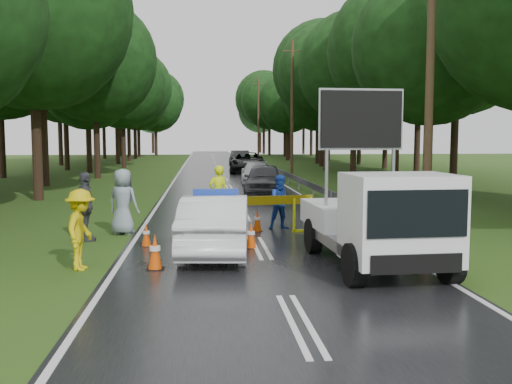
{
  "coord_description": "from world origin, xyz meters",
  "views": [
    {
      "loc": [
        -1.45,
        -14.4,
        2.86
      ],
      "look_at": [
        0.04,
        1.68,
        1.3
      ],
      "focal_mm": 40.0,
      "sensor_mm": 36.0,
      "label": 1
    }
  ],
  "objects": [
    {
      "name": "cone_far",
      "position": [
        0.17,
        2.58,
        0.33
      ],
      "size": [
        0.32,
        0.32,
        0.69
      ],
      "color": "black",
      "rests_on": "ground"
    },
    {
      "name": "cone_center",
      "position": [
        -0.24,
        0.0,
        0.33
      ],
      "size": [
        0.32,
        0.32,
        0.68
      ],
      "color": "black",
      "rests_on": "ground"
    },
    {
      "name": "civilian",
      "position": [
        0.96,
        3.0,
        0.85
      ],
      "size": [
        0.89,
        0.72,
        1.69
      ],
      "primitive_type": "imported",
      "rotation": [
        0.0,
        0.0,
        0.11
      ],
      "color": "#183B9E",
      "rests_on": "ground"
    },
    {
      "name": "work_truck",
      "position": [
        2.3,
        -2.52,
        1.07
      ],
      "size": [
        2.42,
        5.04,
        3.94
      ],
      "rotation": [
        0.0,
        0.0,
        0.05
      ],
      "color": "gray",
      "rests_on": "ground"
    },
    {
      "name": "cone_right",
      "position": [
        3.12,
        2.28,
        0.37
      ],
      "size": [
        0.37,
        0.37,
        0.77
      ],
      "color": "black",
      "rests_on": "ground"
    },
    {
      "name": "cone_left_mid",
      "position": [
        -2.95,
        0.5,
        0.31
      ],
      "size": [
        0.3,
        0.3,
        0.63
      ],
      "color": "black",
      "rests_on": "ground"
    },
    {
      "name": "officer",
      "position": [
        -0.95,
        5.0,
        0.95
      ],
      "size": [
        0.82,
        0.7,
        1.9
      ],
      "primitive_type": "imported",
      "rotation": [
        0.0,
        0.0,
        3.57
      ],
      "color": "#E0FF0D",
      "rests_on": "ground"
    },
    {
      "name": "cone_near_left",
      "position": [
        -2.5,
        -2.17,
        0.39
      ],
      "size": [
        0.38,
        0.38,
        0.8
      ],
      "color": "black",
      "rests_on": "ground"
    },
    {
      "name": "guardrail",
      "position": [
        3.7,
        29.67,
        0.55
      ],
      "size": [
        0.12,
        60.06,
        0.7
      ],
      "color": "gray",
      "rests_on": "ground"
    },
    {
      "name": "police_sedan",
      "position": [
        -1.16,
        -0.66,
        0.73
      ],
      "size": [
        1.89,
        4.52,
        1.6
      ],
      "rotation": [
        0.0,
        0.0,
        3.06
      ],
      "color": "white",
      "rests_on": "ground"
    },
    {
      "name": "utility_pole_near",
      "position": [
        5.2,
        2.0,
        5.06
      ],
      "size": [
        1.4,
        0.24,
        10.0
      ],
      "color": "#4D3223",
      "rests_on": "ground"
    },
    {
      "name": "utility_pole_far",
      "position": [
        5.2,
        54.0,
        5.06
      ],
      "size": [
        1.4,
        0.24,
        10.0
      ],
      "color": "#4D3223",
      "rests_on": "ground"
    },
    {
      "name": "road",
      "position": [
        0.0,
        30.0,
        0.01
      ],
      "size": [
        7.0,
        140.0,
        0.02
      ],
      "primitive_type": "cube",
      "color": "black",
      "rests_on": "ground"
    },
    {
      "name": "queue_car_fourth",
      "position": [
        2.06,
        40.17,
        0.78
      ],
      "size": [
        2.28,
        4.94,
        1.57
      ],
      "primitive_type": "imported",
      "rotation": [
        0.0,
        0.0,
        -0.13
      ],
      "color": "#383A3E",
      "rests_on": "ground"
    },
    {
      "name": "bystander_right",
      "position": [
        -3.8,
        2.5,
        0.97
      ],
      "size": [
        1.11,
        0.94,
        1.94
      ],
      "primitive_type": "imported",
      "rotation": [
        0.0,
        0.0,
        2.74
      ],
      "color": "gray",
      "rests_on": "ground"
    },
    {
      "name": "queue_car_first",
      "position": [
        1.5,
        13.14,
        0.79
      ],
      "size": [
        2.43,
        4.82,
        1.57
      ],
      "primitive_type": "imported",
      "rotation": [
        0.0,
        0.0,
        -0.13
      ],
      "color": "#3A3B41",
      "rests_on": "ground"
    },
    {
      "name": "queue_car_third",
      "position": [
        2.09,
        31.01,
        0.83
      ],
      "size": [
        3.18,
        6.14,
        1.66
      ],
      "primitive_type": "imported",
      "rotation": [
        0.0,
        0.0,
        -0.07
      ],
      "color": "black",
      "rests_on": "ground"
    },
    {
      "name": "bystander_left",
      "position": [
        -4.09,
        -1.99,
        0.88
      ],
      "size": [
        0.74,
        1.18,
        1.75
      ],
      "primitive_type": "imported",
      "rotation": [
        0.0,
        0.0,
        1.49
      ],
      "color": "#D0B70B",
      "rests_on": "ground"
    },
    {
      "name": "utility_pole_mid",
      "position": [
        5.2,
        28.0,
        5.06
      ],
      "size": [
        1.4,
        0.24,
        10.0
      ],
      "color": "#4D3223",
      "rests_on": "ground"
    },
    {
      "name": "barrier",
      "position": [
        0.47,
        2.2,
        0.85
      ],
      "size": [
        2.71,
        0.49,
        1.13
      ],
      "rotation": [
        0.0,
        0.0,
        0.16
      ],
      "color": "#D7E50C",
      "rests_on": "ground"
    },
    {
      "name": "ground",
      "position": [
        0.0,
        0.0,
        0.0
      ],
      "size": [
        160.0,
        160.0,
        0.0
      ],
      "primitive_type": "plane",
      "color": "#294A15",
      "rests_on": "ground"
    },
    {
      "name": "bystander_mid",
      "position": [
        -4.68,
        1.5,
        0.96
      ],
      "size": [
        0.9,
        1.21,
        1.91
      ],
      "primitive_type": "imported",
      "rotation": [
        0.0,
        0.0,
        2.0
      ],
      "color": "#3C3E44",
      "rests_on": "ground"
    },
    {
      "name": "queue_car_second",
      "position": [
        1.82,
        20.66,
        0.66
      ],
      "size": [
        2.11,
        4.64,
        1.32
      ],
      "primitive_type": "imported",
      "rotation": [
        0.0,
        0.0,
        -0.06
      ],
      "color": "#A3A7AB",
      "rests_on": "ground"
    }
  ]
}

